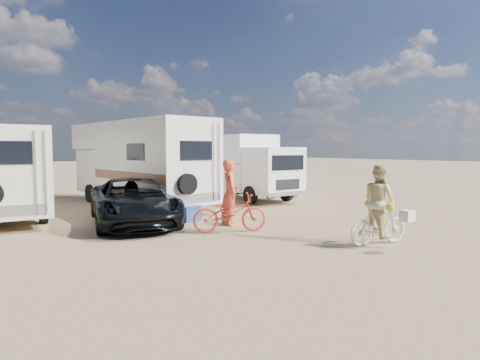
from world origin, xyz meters
TOP-DOWN VIEW (x-y plane):
  - ground at (0.00, 0.00)m, footprint 140.00×140.00m
  - rv_main at (-0.40, 7.07)m, footprint 2.87×7.86m
  - rv_left at (-4.99, 7.41)m, footprint 2.76×7.64m
  - box_truck at (4.33, 6.59)m, footprint 2.23×5.84m
  - dark_suv at (-2.10, 3.41)m, footprint 3.42×5.29m
  - bike_man at (-0.48, 0.76)m, footprint 2.07×1.43m
  - bike_woman at (1.46, -2.48)m, footprint 1.67×0.79m
  - rider_man at (-0.48, 0.76)m, footprint 0.65×0.76m
  - rider_woman at (1.46, -2.48)m, footprint 0.80×0.93m
  - bike_parked at (5.74, 5.65)m, footprint 1.93×0.89m
  - cooler at (-0.53, 2.89)m, footprint 0.68×0.55m
  - crate at (0.24, 1.63)m, footprint 0.49×0.49m

SIDE VIEW (x-z plane):
  - ground at x=0.00m, z-range 0.00..0.00m
  - crate at x=0.24m, z-range 0.00..0.39m
  - cooler at x=-0.53m, z-range 0.00..0.48m
  - bike_woman at x=1.46m, z-range 0.00..0.97m
  - bike_parked at x=5.74m, z-range 0.00..0.98m
  - bike_man at x=-0.48m, z-range 0.00..1.03m
  - dark_suv at x=-2.10m, z-range 0.00..1.36m
  - rider_woman at x=1.46m, z-range 0.00..1.68m
  - rider_man at x=-0.48m, z-range 0.00..1.77m
  - box_truck at x=4.33m, z-range 0.00..2.83m
  - rv_left at x=-4.99m, z-range 0.00..2.84m
  - rv_main at x=-0.40m, z-range 0.00..3.24m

